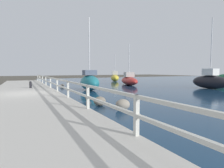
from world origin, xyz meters
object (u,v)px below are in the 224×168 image
(mooring_bollard, at_px, (31,85))
(sailboat_red, at_px, (129,80))
(sailboat_teal, at_px, (90,82))
(sailboat_black, at_px, (210,81))
(sailboat_yellow, at_px, (115,77))

(mooring_bollard, xyz_separation_m, sailboat_red, (11.51, 2.00, 0.02))
(mooring_bollard, relative_size, sailboat_red, 0.10)
(sailboat_teal, height_order, sailboat_red, sailboat_teal)
(sailboat_black, bearing_deg, sailboat_red, 118.05)
(mooring_bollard, xyz_separation_m, sailboat_teal, (4.82, -1.70, 0.21))
(mooring_bollard, distance_m, sailboat_teal, 5.11)
(mooring_bollard, bearing_deg, sailboat_teal, -19.48)
(sailboat_teal, height_order, sailboat_black, sailboat_black)
(mooring_bollard, relative_size, sailboat_yellow, 0.13)
(sailboat_teal, xyz_separation_m, sailboat_red, (6.69, 3.70, -0.18))
(sailboat_yellow, xyz_separation_m, sailboat_black, (2.23, -15.67, 0.12))
(sailboat_teal, bearing_deg, sailboat_black, -15.76)
(sailboat_black, bearing_deg, mooring_bollard, 158.72)
(sailboat_red, bearing_deg, sailboat_yellow, 93.81)
(sailboat_yellow, bearing_deg, sailboat_teal, -105.57)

